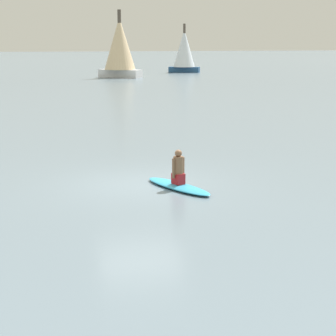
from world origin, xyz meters
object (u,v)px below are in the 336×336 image
Objects in this scene: surfboard at (178,186)px; sailboat_distant at (184,50)px; person_paddler at (178,169)px; sailboat_far_left at (120,46)px.

sailboat_distant reaches higher than surfboard.
surfboard is 61.60m from sailboat_distant.
person_paddler is 0.16× the size of sailboat_distant.
person_paddler is (-0.00, -0.00, 0.51)m from surfboard.
surfboard is at bearing -159.50° from person_paddler.
sailboat_far_left reaches higher than person_paddler.
person_paddler reaches higher than surfboard.
surfboard is 0.44× the size of sailboat_distant.
surfboard is 2.70× the size of person_paddler.
person_paddler is 51.21m from sailboat_far_left.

